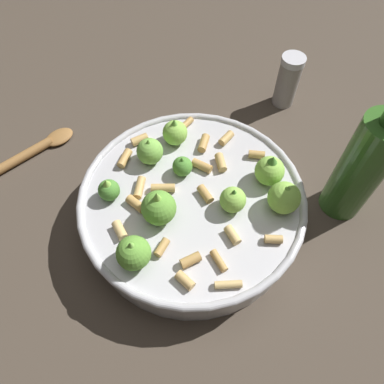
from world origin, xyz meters
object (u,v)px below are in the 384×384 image
(olive_oil_bottle, at_px, (363,166))
(wooden_spoon, at_px, (12,163))
(cooking_pan, at_px, (192,204))
(pepper_shaker, at_px, (288,81))

(olive_oil_bottle, relative_size, wooden_spoon, 0.92)
(cooking_pan, relative_size, wooden_spoon, 1.29)
(pepper_shaker, bearing_deg, cooking_pan, -52.83)
(olive_oil_bottle, height_order, wooden_spoon, olive_oil_bottle)
(pepper_shaker, bearing_deg, olive_oil_bottle, -4.59)
(cooking_pan, height_order, pepper_shaker, cooking_pan)
(wooden_spoon, bearing_deg, olive_oil_bottle, 63.38)
(pepper_shaker, relative_size, olive_oil_bottle, 0.44)
(wooden_spoon, bearing_deg, cooking_pan, 52.89)
(cooking_pan, xyz_separation_m, olive_oil_bottle, (0.05, 0.23, 0.06))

